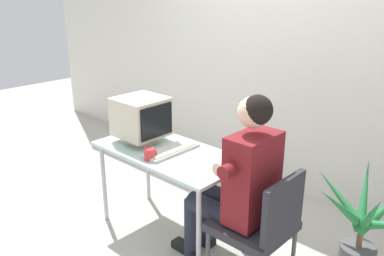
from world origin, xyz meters
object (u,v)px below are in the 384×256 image
object	(u,v)px
office_chair	(261,223)
desk_mug	(150,154)
person_seated	(238,181)
desk	(168,159)
crt_monitor	(141,117)
keyboard	(171,150)
potted_plant	(362,229)

from	to	relation	value
office_chair	desk_mug	xyz separation A→B (m)	(-0.87, -0.19, 0.30)
office_chair	person_seated	xyz separation A→B (m)	(-0.20, -0.00, 0.24)
desk	crt_monitor	world-z (taller)	crt_monitor
keyboard	person_seated	world-z (taller)	person_seated
desk	office_chair	bearing A→B (deg)	-0.96
crt_monitor	keyboard	xyz separation A→B (m)	(0.34, 0.01, -0.19)
crt_monitor	person_seated	distance (m)	1.03
office_chair	potted_plant	bearing A→B (deg)	50.90
person_seated	crt_monitor	bearing A→B (deg)	179.43
keyboard	office_chair	xyz separation A→B (m)	(0.86, -0.02, -0.27)
keyboard	desk_mug	bearing A→B (deg)	-92.02
desk	office_chair	world-z (taller)	office_chair
office_chair	crt_monitor	bearing A→B (deg)	179.52
desk	person_seated	size ratio (longest dim) A/B	0.92
office_chair	potted_plant	xyz separation A→B (m)	(0.46, 0.56, -0.12)
crt_monitor	office_chair	distance (m)	1.29
desk_mug	office_chair	bearing A→B (deg)	12.63
keyboard	office_chair	size ratio (longest dim) A/B	0.57
person_seated	desk_mug	world-z (taller)	person_seated
desk_mug	person_seated	bearing A→B (deg)	16.17
desk_mug	potted_plant	bearing A→B (deg)	29.73
desk	office_chair	size ratio (longest dim) A/B	1.45
desk	crt_monitor	xyz separation A→B (m)	(-0.31, -0.00, 0.28)
desk	person_seated	xyz separation A→B (m)	(0.70, -0.02, 0.05)
keyboard	potted_plant	distance (m)	1.48
office_chair	desk_mug	size ratio (longest dim) A/B	9.23
keyboard	person_seated	size ratio (longest dim) A/B	0.36
crt_monitor	potted_plant	world-z (taller)	crt_monitor
crt_monitor	person_seated	xyz separation A→B (m)	(1.01, -0.01, -0.22)
keyboard	crt_monitor	bearing A→B (deg)	-178.94
crt_monitor	desk_mug	xyz separation A→B (m)	(0.34, -0.20, -0.16)
person_seated	desk	bearing A→B (deg)	178.76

